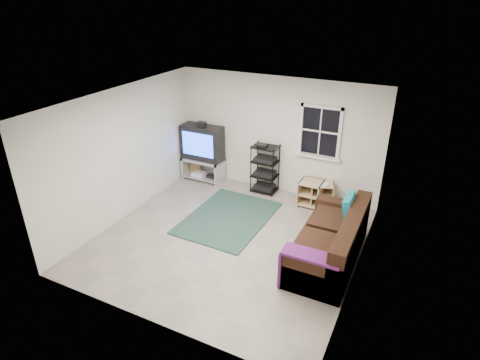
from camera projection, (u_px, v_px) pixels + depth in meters
The scene contains 8 objects.
room at pixel (320, 135), 8.30m from camera, with size 4.60×4.62×4.60m.
tv_unit at pixel (203, 148), 9.48m from camera, with size 0.99×0.49×1.45m.
av_rack at pixel (265, 172), 9.01m from camera, with size 0.57×0.41×1.14m.
side_table_left at pixel (311, 192), 8.56m from camera, with size 0.47×0.47×0.55m.
side_table_right at pixel (321, 191), 8.57m from camera, with size 0.59×0.59×0.54m.
sofa at pixel (331, 243), 6.75m from camera, with size 0.96×2.17×0.99m.
shag_rug at pixel (228, 218), 8.14m from camera, with size 1.52×2.09×0.02m, color #2E2114.
paper_bag at pixel (196, 167), 9.97m from camera, with size 0.26×0.17×0.37m, color #A27F48.
Camera 1 is at (2.94, -5.53, 4.24)m, focal length 30.00 mm.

